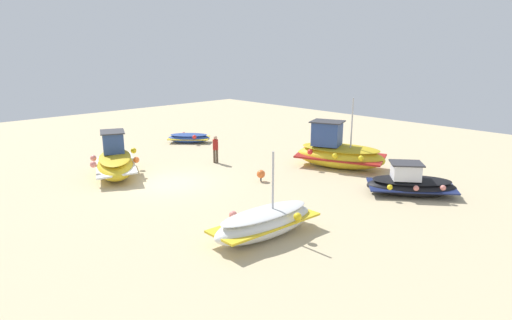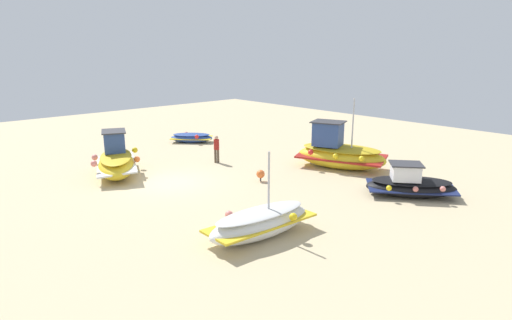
# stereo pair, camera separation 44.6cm
# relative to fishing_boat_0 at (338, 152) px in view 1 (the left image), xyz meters

# --- Properties ---
(ground_plane) EXTENTS (52.70, 52.70, 0.00)m
(ground_plane) POSITION_rel_fishing_boat_0_xyz_m (4.05, 8.64, -0.86)
(ground_plane) COLOR #C6B289
(fishing_boat_0) EXTENTS (5.47, 3.81, 4.05)m
(fishing_boat_0) POSITION_rel_fishing_boat_0_xyz_m (0.00, 0.00, 0.00)
(fishing_boat_0) COLOR gold
(fishing_boat_0) RESTS_ON ground_plane
(fishing_boat_1) EXTENTS (5.04, 3.66, 2.32)m
(fishing_boat_1) POSITION_rel_fishing_boat_0_xyz_m (7.24, 9.92, -0.11)
(fishing_boat_1) COLOR gold
(fishing_boat_1) RESTS_ON ground_plane
(fishing_boat_2) EXTENTS (2.14, 4.43, 3.13)m
(fishing_boat_2) POSITION_rel_fishing_boat_0_xyz_m (-3.84, 9.68, -0.32)
(fishing_boat_2) COLOR white
(fishing_boat_2) RESTS_ON ground_plane
(fishing_boat_3) EXTENTS (4.21, 3.88, 1.57)m
(fishing_boat_3) POSITION_rel_fishing_boat_0_xyz_m (-5.19, 1.50, -0.34)
(fishing_boat_3) COLOR black
(fishing_boat_3) RESTS_ON ground_plane
(fishing_boat_4) EXTENTS (3.01, 2.97, 0.73)m
(fishing_boat_4) POSITION_rel_fishing_boat_0_xyz_m (11.38, 2.25, -0.52)
(fishing_boat_4) COLOR #2D4C9E
(fishing_boat_4) RESTS_ON ground_plane
(person_walking) EXTENTS (0.32, 0.32, 1.63)m
(person_walking) POSITION_rel_fishing_boat_0_xyz_m (5.56, 4.43, 0.08)
(person_walking) COLOR brown
(person_walking) RESTS_ON ground_plane
(mooring_buoy_0) EXTENTS (0.43, 0.43, 0.60)m
(mooring_buoy_0) POSITION_rel_fishing_boat_0_xyz_m (1.07, 5.08, -0.47)
(mooring_buoy_0) COLOR #3F3F42
(mooring_buoy_0) RESTS_ON ground_plane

